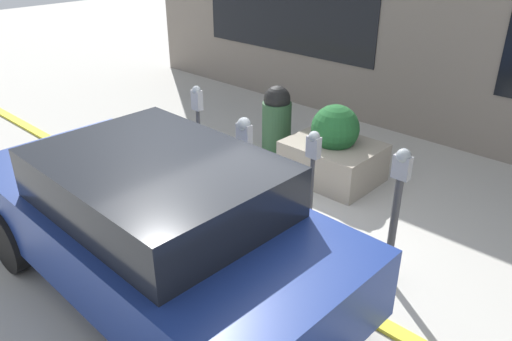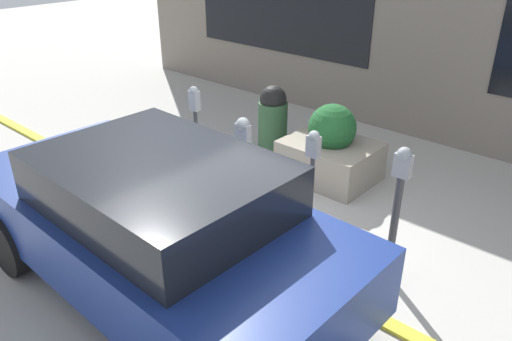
# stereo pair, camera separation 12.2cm
# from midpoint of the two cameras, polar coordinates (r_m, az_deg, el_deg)

# --- Properties ---
(ground_plane) EXTENTS (40.00, 40.00, 0.00)m
(ground_plane) POSITION_cam_midpoint_polar(r_m,az_deg,el_deg) (5.95, -0.50, -8.49)
(ground_plane) COLOR #ADAAA3
(curb_strip) EXTENTS (14.02, 0.16, 0.04)m
(curb_strip) POSITION_cam_midpoint_polar(r_m,az_deg,el_deg) (5.89, -1.04, -8.65)
(curb_strip) COLOR gold
(curb_strip) RESTS_ON ground_plane
(building_facade) EXTENTS (14.02, 0.17, 4.15)m
(building_facade) POSITION_cam_midpoint_polar(r_m,az_deg,el_deg) (8.78, 20.83, 16.21)
(building_facade) COLOR slate
(building_facade) RESTS_ON ground_plane
(parking_meter_nearest) EXTENTS (0.17, 0.15, 1.51)m
(parking_meter_nearest) POSITION_cam_midpoint_polar(r_m,az_deg,el_deg) (5.14, 16.50, -3.17)
(parking_meter_nearest) COLOR #38383D
(parking_meter_nearest) RESTS_ON ground_plane
(parking_meter_second) EXTENTS (0.15, 0.13, 1.39)m
(parking_meter_second) POSITION_cam_midpoint_polar(r_m,az_deg,el_deg) (5.58, 7.12, 0.84)
(parking_meter_second) COLOR #38383D
(parking_meter_second) RESTS_ON ground_plane
(parking_meter_middle) EXTENTS (0.20, 0.17, 1.33)m
(parking_meter_middle) POSITION_cam_midpoint_polar(r_m,az_deg,el_deg) (6.10, -0.77, 2.82)
(parking_meter_middle) COLOR #38383D
(parking_meter_middle) RESTS_ON ground_plane
(parking_meter_fourth) EXTENTS (0.14, 0.12, 1.50)m
(parking_meter_fourth) POSITION_cam_midpoint_polar(r_m,az_deg,el_deg) (6.76, -6.13, 5.90)
(parking_meter_fourth) COLOR #38383D
(parking_meter_fourth) RESTS_ON ground_plane
(planter_box) EXTENTS (1.29, 1.04, 1.14)m
(planter_box) POSITION_cam_midpoint_polar(r_m,az_deg,el_deg) (7.32, 9.32, 2.16)
(planter_box) COLOR gray
(planter_box) RESTS_ON ground_plane
(parked_car_front) EXTENTS (4.42, 1.97, 1.52)m
(parked_car_front) POSITION_cam_midpoint_polar(r_m,az_deg,el_deg) (4.98, -11.06, -5.54)
(parked_car_front) COLOR navy
(parked_car_front) RESTS_ON ground_plane
(trash_bin) EXTENTS (0.47, 0.47, 1.12)m
(trash_bin) POSITION_cam_midpoint_polar(r_m,az_deg,el_deg) (8.08, 2.82, 5.84)
(trash_bin) COLOR #2D5133
(trash_bin) RESTS_ON ground_plane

